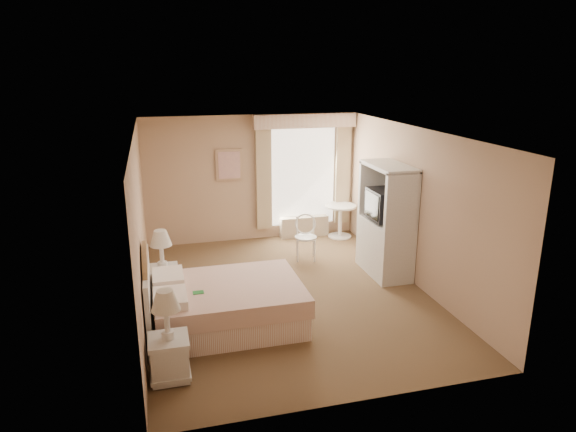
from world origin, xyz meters
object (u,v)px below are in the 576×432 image
object	(u,v)px
round_table	(340,216)
cafe_chair	(306,233)
nightstand_near	(169,347)
nightstand_far	(163,274)
bed	(220,303)
armoire	(386,229)

from	to	relation	value
round_table	cafe_chair	distance (m)	1.42
nightstand_near	round_table	world-z (taller)	nightstand_near
nightstand_near	cafe_chair	bearing A→B (deg)	51.76
nightstand_far	bed	bearing A→B (deg)	-55.07
bed	nightstand_near	distance (m)	1.31
round_table	cafe_chair	bearing A→B (deg)	-136.71
bed	armoire	xyz separation A→B (m)	(2.94, 1.14, 0.45)
bed	nightstand_near	world-z (taller)	bed
bed	round_table	bearing A→B (deg)	47.33
nightstand_near	armoire	xyz separation A→B (m)	(3.65, 2.23, 0.37)
nightstand_near	nightstand_far	size ratio (longest dim) A/B	0.99
nightstand_near	nightstand_far	distance (m)	2.12
nightstand_near	round_table	distance (m)	5.54
nightstand_near	cafe_chair	world-z (taller)	nightstand_near
nightstand_far	cafe_chair	world-z (taller)	nightstand_far
bed	nightstand_far	world-z (taller)	bed
nightstand_far	cafe_chair	bearing A→B (deg)	23.81
bed	round_table	world-z (taller)	bed
cafe_chair	bed	bearing A→B (deg)	-117.46
nightstand_near	armoire	size ratio (longest dim) A/B	0.57
nightstand_far	armoire	xyz separation A→B (m)	(3.65, 0.11, 0.37)
nightstand_near	nightstand_far	bearing A→B (deg)	90.00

